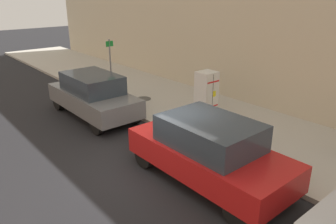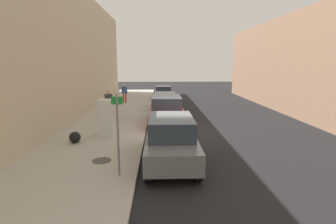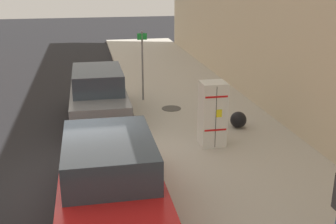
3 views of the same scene
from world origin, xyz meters
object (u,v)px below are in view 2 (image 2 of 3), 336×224
pedestrian_standing_near (109,101)px  parked_sedan_silver (165,101)px  parked_hatchback_blue (164,93)px  parked_suv_red (166,110)px  parked_suv_gray (171,139)px  pedestrian_walking_far (125,92)px  trash_bag (75,137)px  street_sign_post (118,131)px  discarded_refrigerator (106,118)px

pedestrian_standing_near → parked_sedan_silver: 5.05m
parked_sedan_silver → parked_hatchback_blue: 5.90m
parked_suv_red → parked_sedan_silver: bearing=90.0°
parked_suv_gray → pedestrian_walking_far: bearing=103.9°
trash_bag → pedestrian_walking_far: 12.74m
trash_bag → pedestrian_walking_far: (0.62, 12.70, 0.71)m
street_sign_post → parked_suv_red: 8.01m
parked_sedan_silver → parked_hatchback_blue: bearing=90.0°
trash_bag → parked_hatchback_blue: 15.95m
trash_bag → parked_suv_gray: parked_suv_gray is taller
parked_suv_red → trash_bag: bearing=-135.7°
pedestrian_standing_near → trash_bag: bearing=93.5°
discarded_refrigerator → pedestrian_walking_far: bearing=93.0°
parked_suv_red → parked_suv_gray: bearing=-90.0°
trash_bag → parked_suv_gray: size_ratio=0.11×
trash_bag → pedestrian_walking_far: size_ratio=0.31×
pedestrian_standing_near → parked_hatchback_blue: pedestrian_standing_near is taller
discarded_refrigerator → pedestrian_standing_near: bearing=99.4°
street_sign_post → parked_sedan_silver: 13.21m
pedestrian_standing_near → parked_suv_gray: bearing=121.8°
discarded_refrigerator → parked_sedan_silver: (3.06, 8.31, -0.32)m
pedestrian_standing_near → parked_hatchback_blue: bearing=-106.5°
discarded_refrigerator → trash_bag: (-1.23, -1.16, -0.66)m
street_sign_post → pedestrian_walking_far: (-1.93, 16.31, -0.51)m
discarded_refrigerator → parked_suv_gray: (3.06, -3.28, -0.16)m
pedestrian_standing_near → parked_suv_red: bearing=158.4°
street_sign_post → trash_bag: bearing=125.3°
parked_suv_gray → street_sign_post: bearing=-139.5°
street_sign_post → parked_hatchback_blue: street_sign_post is taller
parked_hatchback_blue → pedestrian_standing_near: bearing=-113.4°
street_sign_post → pedestrian_walking_far: size_ratio=1.58×
trash_bag → parked_suv_red: 6.01m
trash_bag → pedestrian_standing_near: (0.37, 6.31, 0.76)m
trash_bag → discarded_refrigerator: bearing=43.3°
street_sign_post → parked_suv_red: (1.74, 7.79, -0.72)m
pedestrian_standing_near → parked_suv_red: (3.92, -2.13, -0.25)m
discarded_refrigerator → pedestrian_walking_far: (-0.60, 11.55, 0.05)m
parked_suv_gray → parked_suv_red: size_ratio=1.01×
trash_bag → parked_sedan_silver: 10.39m
pedestrian_walking_far → parked_suv_gray: size_ratio=0.37×
discarded_refrigerator → parked_suv_red: size_ratio=0.40×
parked_suv_gray → parked_suv_red: bearing=90.0°
trash_bag → parked_suv_gray: 4.81m
trash_bag → parked_sedan_silver: (4.29, 9.46, 0.34)m
street_sign_post → parked_suv_gray: 2.39m
discarded_refrigerator → parked_suv_red: bearing=44.6°
parked_suv_red → discarded_refrigerator: bearing=-135.4°
trash_bag → parked_suv_gray: (4.29, -2.12, 0.50)m
pedestrian_walking_far → pedestrian_standing_near: size_ratio=0.96×
parked_hatchback_blue → parked_suv_gray: bearing=-90.0°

